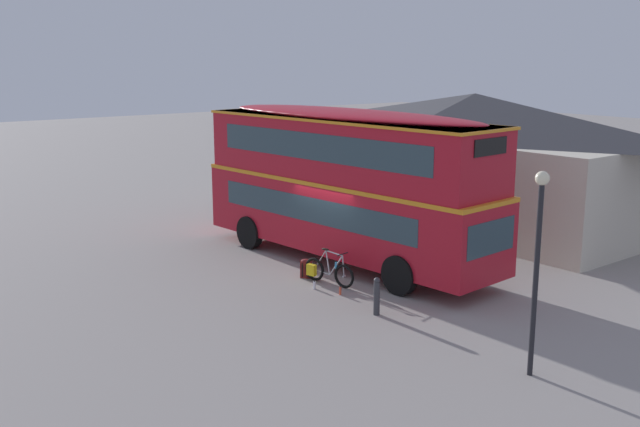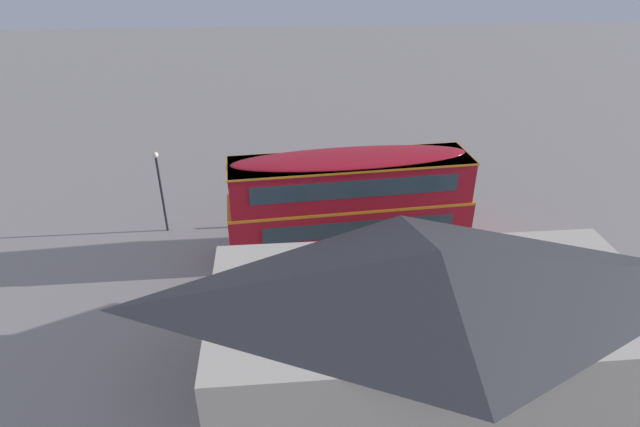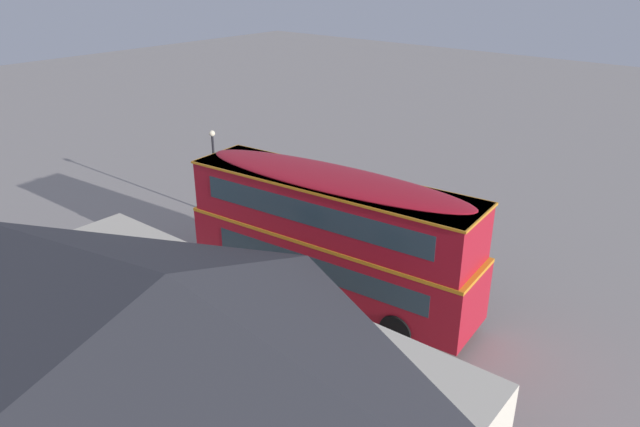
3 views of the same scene
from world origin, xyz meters
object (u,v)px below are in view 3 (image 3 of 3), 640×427
at_px(backpack_on_ground, 349,265).
at_px(water_bottle_red_squeeze, 316,253).
at_px(water_bottle_clear_plastic, 336,257).
at_px(kerb_bollard, 289,231).
at_px(street_lamp, 214,163).
at_px(touring_bicycle, 330,257).
at_px(double_decker_bus, 330,231).

relative_size(backpack_on_ground, water_bottle_red_squeeze, 2.21).
bearing_deg(water_bottle_clear_plastic, kerb_bollard, -0.24).
height_order(water_bottle_red_squeeze, street_lamp, street_lamp).
distance_m(water_bottle_clear_plastic, water_bottle_red_squeeze, 0.86).
bearing_deg(backpack_on_ground, touring_bicycle, 5.68).
height_order(touring_bicycle, backpack_on_ground, touring_bicycle).
bearing_deg(double_decker_bus, water_bottle_red_squeeze, -41.28).
height_order(touring_bicycle, water_bottle_red_squeeze, touring_bicycle).
bearing_deg(double_decker_bus, water_bottle_clear_plastic, -55.85).
bearing_deg(street_lamp, double_decker_bus, 165.22).
relative_size(touring_bicycle, backpack_on_ground, 3.14).
relative_size(touring_bicycle, kerb_bollard, 1.78).
bearing_deg(water_bottle_clear_plastic, double_decker_bus, 124.15).
relative_size(double_decker_bus, street_lamp, 2.62).
bearing_deg(kerb_bollard, double_decker_bus, 150.13).
bearing_deg(kerb_bollard, backpack_on_ground, 172.40).
bearing_deg(water_bottle_clear_plastic, backpack_on_ground, 155.38).
xyz_separation_m(touring_bicycle, street_lamp, (7.27, -0.45, 2.25)).
xyz_separation_m(double_decker_bus, water_bottle_red_squeeze, (2.47, -2.17, -2.53)).
bearing_deg(touring_bicycle, backpack_on_ground, -174.32).
relative_size(water_bottle_red_squeeze, street_lamp, 0.06).
xyz_separation_m(double_decker_bus, touring_bicycle, (1.48, -1.86, -2.27)).
distance_m(water_bottle_red_squeeze, street_lamp, 6.77).
xyz_separation_m(touring_bicycle, water_bottle_red_squeeze, (0.98, -0.31, -0.26)).
height_order(double_decker_bus, touring_bicycle, double_decker_bus).
relative_size(street_lamp, kerb_bollard, 4.31).
bearing_deg(backpack_on_ground, street_lamp, -2.56).
relative_size(double_decker_bus, touring_bicycle, 6.33).
xyz_separation_m(water_bottle_red_squeeze, kerb_bollard, (1.76, -0.26, 0.38)).
xyz_separation_m(double_decker_bus, street_lamp, (8.75, -2.31, -0.03)).
xyz_separation_m(street_lamp, kerb_bollard, (-4.52, -0.12, -2.12)).
relative_size(double_decker_bus, water_bottle_red_squeeze, 43.88).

